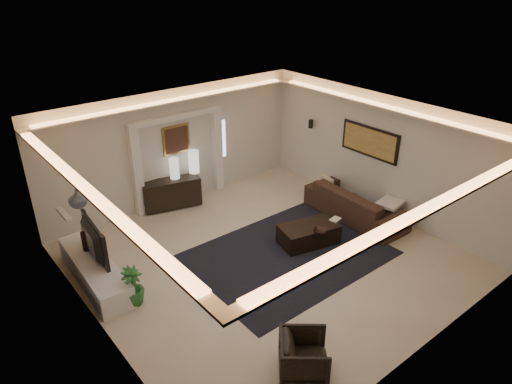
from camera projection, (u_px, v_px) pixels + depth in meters
floor at (267, 258)px, 9.79m from camera, size 7.00×7.00×0.00m
ceiling at (268, 125)px, 8.50m from camera, size 7.00×7.00×0.00m
wall_back at (176, 147)px, 11.59m from camera, size 7.00×0.00×7.00m
wall_front at (425, 282)px, 6.71m from camera, size 7.00×0.00×7.00m
wall_left at (93, 261)px, 7.17m from camera, size 0.00×7.00×7.00m
wall_right at (379, 155)px, 11.12m from camera, size 0.00×7.00×7.00m
cove_soffit at (268, 140)px, 8.63m from camera, size 7.00×7.00×0.04m
daylight_slit at (221, 139)px, 12.38m from camera, size 0.25×0.03×1.00m
area_rug at (287, 255)px, 9.87m from camera, size 4.00×3.00×0.01m
pilaster_left at (137, 173)px, 11.02m from camera, size 0.22×0.20×2.20m
pilaster_right at (217, 151)px, 12.32m from camera, size 0.22×0.20×2.20m
alcove_header at (176, 117)px, 11.16m from camera, size 2.52×0.20×0.12m
painting_frame at (176, 140)px, 11.48m from camera, size 0.74×0.04×0.74m
painting_canvas at (177, 140)px, 11.46m from camera, size 0.62×0.02×0.62m
art_panel_frame at (370, 142)px, 11.20m from camera, size 0.04×1.64×0.74m
art_panel_gold at (369, 142)px, 11.19m from camera, size 0.02×1.50×0.62m
wall_sconce at (311, 124)px, 12.49m from camera, size 0.12×0.12×0.22m
wall_niche at (64, 214)px, 8.09m from camera, size 0.10×0.55×0.04m
console at (172, 193)px, 11.63m from camera, size 1.49×0.81×0.71m
lamp_left at (174, 166)px, 11.44m from camera, size 0.31×0.31×0.52m
lamp_right at (194, 160)px, 11.75m from camera, size 0.32×0.32×0.58m
media_ledge at (95, 271)px, 9.00m from camera, size 0.71×2.48×0.46m
tv at (88, 242)px, 8.82m from camera, size 1.31×0.27×0.75m
figurine at (86, 242)px, 9.16m from camera, size 0.16×0.16×0.40m
ginger_jar at (78, 198)px, 8.21m from camera, size 0.38×0.38×0.34m
plant at (132, 287)px, 8.33m from camera, size 0.55×0.55×0.74m
sofa at (356, 204)px, 11.18m from camera, size 2.60×1.09×0.75m
throw_blanket at (390, 203)px, 10.83m from camera, size 0.66×0.57×0.06m
throw_pillow at (326, 185)px, 11.70m from camera, size 0.21×0.45×0.43m
coffee_table at (308, 235)px, 10.23m from camera, size 1.39×0.97×0.47m
bowl at (320, 232)px, 9.87m from camera, size 0.38×0.38×0.07m
magazine at (335, 220)px, 10.35m from camera, size 0.27×0.21×0.03m
armchair at (304, 356)px, 6.92m from camera, size 1.02×1.02×0.67m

